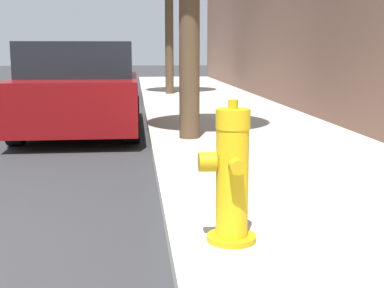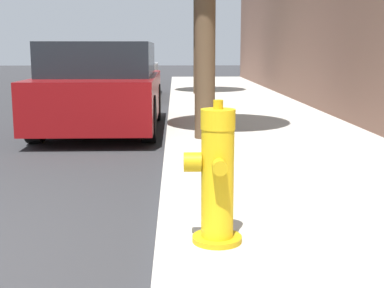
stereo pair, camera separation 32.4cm
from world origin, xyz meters
name	(u,v)px [view 1 (the left image)]	position (x,y,z in m)	size (l,w,h in m)	color
fire_hydrant	(231,177)	(2.27, 0.22, 0.52)	(0.36, 0.37, 0.87)	#C39C11
parked_car_near	(81,89)	(0.87, 5.62, 0.67)	(1.77, 3.84, 1.39)	maroon
parked_car_mid	(92,73)	(0.60, 11.43, 0.67)	(1.86, 3.93, 1.35)	#B7B7BC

